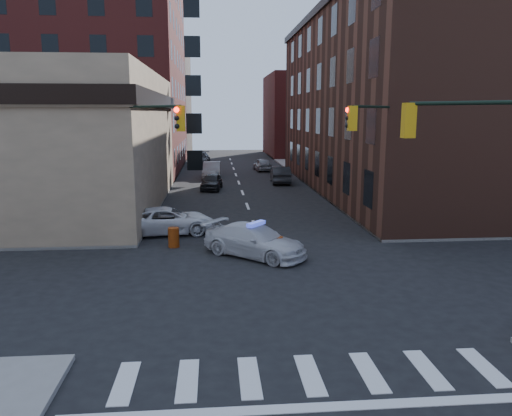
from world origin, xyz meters
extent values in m
plane|color=black|center=(0.00, 0.00, 0.00)|extent=(140.00, 140.00, 0.00)
cube|color=gray|center=(-23.00, 32.75, 0.07)|extent=(34.00, 54.50, 0.15)
cube|color=gray|center=(23.00, 32.75, 0.07)|extent=(34.00, 54.50, 0.15)
cube|color=maroon|center=(-18.50, 40.00, 12.00)|extent=(25.00, 25.00, 24.00)
cube|color=#4B291E|center=(13.00, 22.50, 7.00)|extent=(14.00, 34.00, 14.00)
cube|color=brown|center=(-16.00, 62.00, 8.00)|extent=(20.00, 18.00, 16.00)
cube|color=maroon|center=(14.00, 58.00, 6.00)|extent=(16.00, 16.00, 12.00)
cylinder|color=black|center=(5.21, -4.71, 6.65)|extent=(3.27, 3.27, 0.12)
cube|color=#BF8C0C|center=(3.62, -3.12, 6.15)|extent=(0.35, 0.35, 1.05)
sphere|color=#FF0C05|center=(3.77, -2.96, 6.50)|extent=(0.22, 0.22, 0.22)
sphere|color=black|center=(3.77, -2.96, 6.17)|extent=(0.22, 0.22, 0.22)
sphere|color=black|center=(3.77, -2.96, 5.84)|extent=(0.22, 0.22, 0.22)
cylinder|color=black|center=(-6.80, 6.30, 4.15)|extent=(0.20, 0.20, 8.00)
cylinder|color=black|center=(-6.80, 6.30, 0.40)|extent=(0.44, 0.44, 0.50)
cylinder|color=black|center=(-5.21, 4.71, 6.65)|extent=(3.27, 3.27, 0.12)
cube|color=#BF8C0C|center=(-3.62, 3.12, 6.15)|extent=(0.35, 0.35, 1.05)
sphere|color=#FF0C05|center=(-3.77, 2.96, 6.50)|extent=(0.22, 0.22, 0.22)
sphere|color=black|center=(-3.77, 2.96, 6.17)|extent=(0.22, 0.22, 0.22)
sphere|color=black|center=(-3.77, 2.96, 5.84)|extent=(0.22, 0.22, 0.22)
cylinder|color=black|center=(6.80, 6.30, 4.15)|extent=(0.20, 0.20, 8.00)
cylinder|color=black|center=(6.80, 6.30, 0.40)|extent=(0.44, 0.44, 0.50)
cylinder|color=black|center=(5.21, 4.71, 6.65)|extent=(3.27, 3.27, 0.12)
cube|color=#BF8C0C|center=(3.62, 3.12, 6.15)|extent=(0.35, 0.35, 1.05)
sphere|color=#FF0C05|center=(3.46, 3.27, 6.50)|extent=(0.22, 0.22, 0.22)
sphere|color=black|center=(3.46, 3.27, 6.17)|extent=(0.22, 0.22, 0.22)
sphere|color=black|center=(3.46, 3.27, 5.84)|extent=(0.22, 0.22, 0.22)
cylinder|color=black|center=(7.50, 26.00, 1.45)|extent=(0.24, 0.24, 2.60)
sphere|color=brown|center=(7.50, 26.00, 3.50)|extent=(3.00, 3.00, 3.00)
cylinder|color=black|center=(7.50, 34.00, 1.45)|extent=(0.24, 0.24, 2.60)
sphere|color=brown|center=(7.50, 34.00, 3.50)|extent=(3.00, 3.00, 3.00)
imported|color=silver|center=(-0.50, 3.73, 0.72)|extent=(5.10, 4.70, 1.44)
imported|color=silver|center=(-4.79, 8.37, 0.71)|extent=(5.38, 2.98, 1.42)
imported|color=black|center=(-2.50, 23.94, 0.68)|extent=(2.06, 4.15, 1.36)
imported|color=gray|center=(-2.50, 31.84, 0.79)|extent=(1.90, 4.87, 1.58)
imported|color=black|center=(-4.02, 44.06, 0.80)|extent=(2.74, 5.68, 1.60)
imported|color=black|center=(3.82, 27.43, 0.77)|extent=(1.87, 4.77, 1.55)
imported|color=gray|center=(3.15, 37.57, 0.70)|extent=(1.94, 4.23, 1.41)
imported|color=black|center=(-6.50, 6.00, 0.96)|extent=(0.66, 0.51, 1.63)
imported|color=#2A231C|center=(-11.12, 6.00, 1.05)|extent=(0.88, 0.69, 1.80)
imported|color=#1D222C|center=(-11.28, 6.17, 1.09)|extent=(1.09, 1.12, 1.89)
cylinder|color=red|center=(0.46, 3.37, 0.48)|extent=(0.60, 0.60, 0.96)
cylinder|color=#C74C09|center=(-4.27, 5.60, 0.48)|extent=(0.54, 0.54, 0.95)
camera|label=1|loc=(-2.28, -17.98, 6.37)|focal=35.00mm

